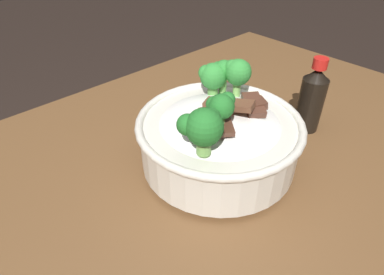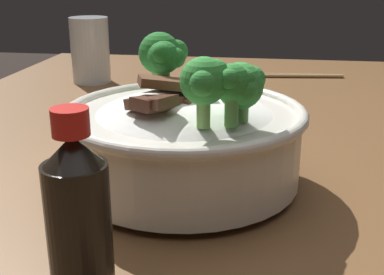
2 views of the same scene
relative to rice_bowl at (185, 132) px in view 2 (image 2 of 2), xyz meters
name	(u,v)px [view 2 (image 2 of 2)]	position (x,y,z in m)	size (l,w,h in m)	color
dining_table	(169,245)	(-0.11, -0.04, -0.20)	(1.30, 0.82, 0.79)	brown
rice_bowl	(185,132)	(0.00, 0.00, 0.00)	(0.25, 0.25, 0.15)	silver
drinking_glass	(91,55)	(-0.45, -0.26, 0.00)	(0.07, 0.07, 0.13)	white
chopsticks_pair	(288,76)	(-0.55, 0.12, -0.05)	(0.04, 0.23, 0.01)	#9E7A4C
soy_sauce_bottle	(75,216)	(0.19, -0.04, 0.00)	(0.04, 0.04, 0.14)	black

